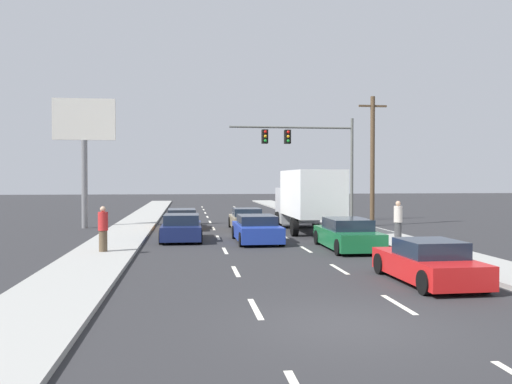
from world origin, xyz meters
TOP-DOWN VIEW (x-y plane):
  - ground_plane at (0.00, 25.00)m, footprint 140.00×140.00m
  - sidewalk_right at (6.50, 20.00)m, footprint 2.51×80.00m
  - sidewalk_left at (-6.50, 20.00)m, footprint 2.51×80.00m
  - lane_markings at (0.00, 19.09)m, footprint 3.54×57.00m
  - car_orange at (-3.57, 21.95)m, footprint 2.00×4.70m
  - car_navy at (-3.51, 15.61)m, footprint 2.00×4.33m
  - car_tan at (0.21, 20.73)m, footprint 1.89×4.30m
  - car_blue at (-0.02, 14.42)m, footprint 2.04×4.39m
  - box_truck at (3.42, 18.88)m, footprint 2.65×7.90m
  - car_green at (3.44, 11.41)m, footprint 2.00×4.69m
  - car_red at (3.56, 4.02)m, footprint 1.91×4.22m
  - traffic_signal_mast at (4.71, 26.21)m, footprint 8.72×0.69m
  - utility_pole_mid at (8.31, 22.21)m, footprint 1.80×0.28m
  - roadside_billboard at (-9.35, 22.84)m, footprint 3.67×0.36m
  - pedestrian_near_corner at (6.28, 12.96)m, footprint 0.38×0.38m
  - pedestrian_mid_block at (-6.48, 10.95)m, footprint 0.38×0.38m

SIDE VIEW (x-z plane):
  - ground_plane at x=0.00m, z-range 0.00..0.00m
  - lane_markings at x=0.00m, z-range 0.00..0.01m
  - sidewalk_right at x=6.50m, z-range 0.00..0.14m
  - sidewalk_left at x=-6.50m, z-range 0.00..0.14m
  - car_orange at x=-3.57m, z-range -0.03..1.13m
  - car_red at x=3.56m, z-range -0.06..1.18m
  - car_tan at x=0.21m, z-range -0.06..1.18m
  - car_navy at x=-3.51m, z-range -0.06..1.22m
  - car_blue at x=-0.02m, z-range -0.04..1.23m
  - car_green at x=3.44m, z-range -0.04..1.26m
  - pedestrian_mid_block at x=-6.48m, z-range 0.14..1.90m
  - pedestrian_near_corner at x=6.28m, z-range 0.14..1.96m
  - box_truck at x=3.42m, z-range 0.24..3.66m
  - utility_pole_mid at x=8.31m, z-range 0.14..8.26m
  - traffic_signal_mast at x=4.71m, z-range 1.68..8.89m
  - roadside_billboard at x=-9.35m, z-range 1.58..9.35m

